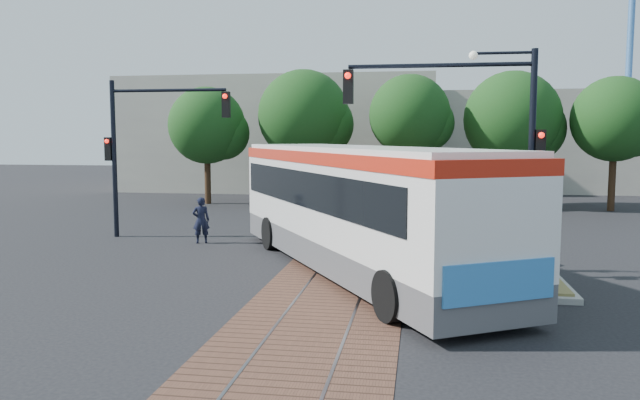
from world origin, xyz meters
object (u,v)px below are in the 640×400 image
(officer, at_px, (201,220))
(parked_car, at_px, (308,198))
(city_bus, at_px, (354,202))
(traffic_island, at_px, (518,266))
(signal_pole_left, at_px, (141,137))
(signal_pole_main, at_px, (485,126))

(officer, distance_m, parked_car, 11.51)
(city_bus, relative_size, parked_car, 3.31)
(city_bus, distance_m, traffic_island, 4.84)
(officer, xyz_separation_m, parked_car, (1.91, 11.35, -0.27))
(signal_pole_left, relative_size, officer, 3.55)
(city_bus, relative_size, signal_pole_left, 2.18)
(signal_pole_left, distance_m, parked_car, 11.87)
(signal_pole_left, bearing_deg, signal_pole_main, -21.45)
(city_bus, bearing_deg, signal_pole_main, -31.24)
(signal_pole_left, xyz_separation_m, parked_car, (4.55, 10.45, -3.29))
(traffic_island, bearing_deg, signal_pole_left, 159.64)
(city_bus, height_order, parked_car, city_bus)
(city_bus, bearing_deg, signal_pole_left, 121.68)
(officer, bearing_deg, signal_pole_left, -39.56)
(traffic_island, bearing_deg, city_bus, 177.68)
(city_bus, relative_size, signal_pole_main, 2.18)
(signal_pole_left, height_order, parked_car, signal_pole_left)
(signal_pole_main, relative_size, signal_pole_left, 1.00)
(signal_pole_left, height_order, officer, signal_pole_left)
(signal_pole_main, height_order, officer, signal_pole_main)
(city_bus, relative_size, officer, 7.73)
(officer, bearing_deg, parked_car, -120.40)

